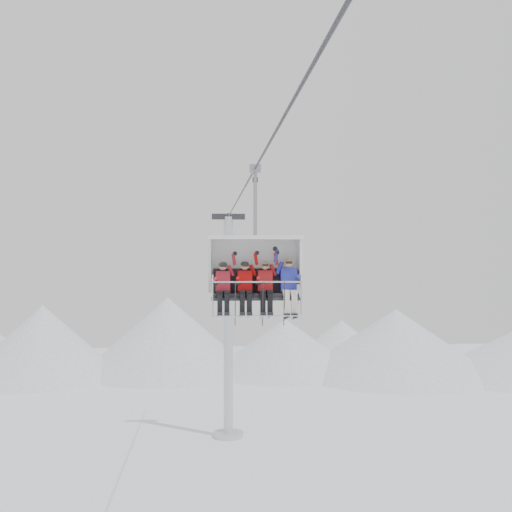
{
  "coord_description": "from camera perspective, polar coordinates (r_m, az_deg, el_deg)",
  "views": [
    {
      "loc": [
        -1.27,
        -16.64,
        11.02
      ],
      "look_at": [
        0.0,
        0.0,
        10.98
      ],
      "focal_mm": 45.0,
      "sensor_mm": 36.0,
      "label": 1
    }
  ],
  "objects": [
    {
      "name": "skier_far_right",
      "position": [
        16.92,
        2.93,
        -2.56
      ],
      "size": [
        0.42,
        1.69,
        1.68
      ],
      "color": "#292FAB",
      "rests_on": "chairlift_carrier"
    },
    {
      "name": "chairlift_carrier",
      "position": [
        17.12,
        -0.11,
        -0.95
      ],
      "size": [
        2.47,
        1.17,
        3.98
      ],
      "color": "black",
      "rests_on": "haul_cable"
    },
    {
      "name": "ridgeline",
      "position": [
        59.26,
        -4.66,
        -7.8
      ],
      "size": [
        72.0,
        21.0,
        7.0
      ],
      "color": "white",
      "rests_on": "ground"
    },
    {
      "name": "skier_far_left",
      "position": [
        16.78,
        -2.95,
        -2.73
      ],
      "size": [
        0.38,
        1.69,
        1.53
      ],
      "color": "#AA1F2C",
      "rests_on": "chairlift_carrier"
    },
    {
      "name": "lift_tower_right",
      "position": [
        39.01,
        -2.47,
        -7.58
      ],
      "size": [
        2.0,
        1.8,
        13.48
      ],
      "color": "silver",
      "rests_on": "ground"
    },
    {
      "name": "haul_cable",
      "position": [
        16.84,
        -0.0,
        7.92
      ],
      "size": [
        0.06,
        50.0,
        0.06
      ],
      "primitive_type": "cylinder",
      "rotation": [
        1.57,
        0.0,
        0.0
      ],
      "color": "#303035",
      "rests_on": "lift_tower_left"
    },
    {
      "name": "skier_center_left",
      "position": [
        16.8,
        -0.98,
        -2.71
      ],
      "size": [
        0.38,
        1.69,
        1.55
      ],
      "color": "#B10A09",
      "rests_on": "chairlift_carrier"
    },
    {
      "name": "skier_center_right",
      "position": [
        16.84,
        0.84,
        -2.69
      ],
      "size": [
        0.39,
        1.69,
        1.56
      ],
      "color": "#A21518",
      "rests_on": "chairlift_carrier"
    }
  ]
}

